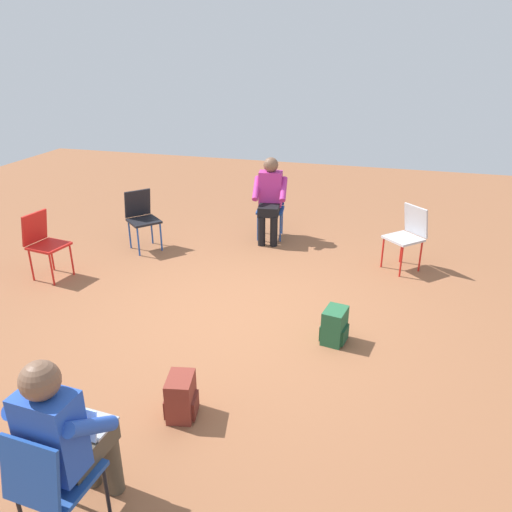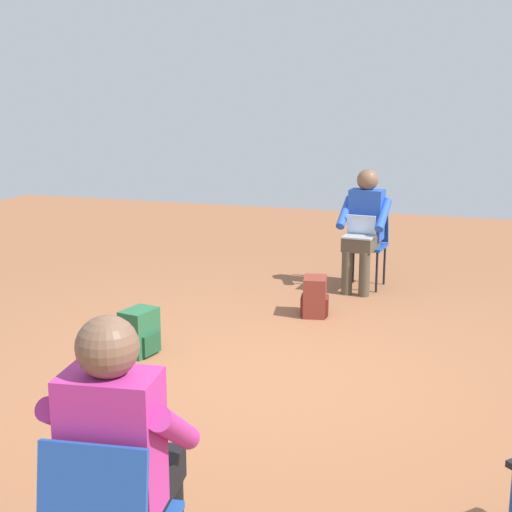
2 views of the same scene
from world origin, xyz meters
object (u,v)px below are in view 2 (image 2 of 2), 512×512
(person_in_magenta, at_px, (123,451))
(backpack_by_empty_chair, at_px, (140,335))
(person_with_laptop, at_px, (364,224))
(backpack_near_laptop_user, at_px, (315,299))
(chair_north, at_px, (367,239))

(person_in_magenta, distance_m, backpack_by_empty_chair, 2.95)
(person_with_laptop, height_order, backpack_near_laptop_user, person_with_laptop)
(person_with_laptop, distance_m, backpack_near_laptop_user, 1.21)
(chair_north, bearing_deg, backpack_near_laptop_user, 82.72)
(backpack_by_empty_chair, bearing_deg, chair_north, 64.02)
(chair_north, xyz_separation_m, person_in_magenta, (0.03, -5.22, 0.20))
(person_with_laptop, xyz_separation_m, person_in_magenta, (0.05, -5.05, 0.00))
(backpack_near_laptop_user, distance_m, backpack_by_empty_chair, 1.76)
(backpack_near_laptop_user, bearing_deg, chair_north, 78.51)
(person_with_laptop, bearing_deg, person_in_magenta, 94.75)
(person_in_magenta, height_order, backpack_by_empty_chair, person_in_magenta)
(person_in_magenta, xyz_separation_m, backpack_near_laptop_user, (-0.28, 3.99, -0.54))
(person_with_laptop, distance_m, backpack_by_empty_chair, 2.83)
(backpack_by_empty_chair, bearing_deg, backpack_near_laptop_user, 53.75)
(person_in_magenta, relative_size, backpack_by_empty_chair, 3.44)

